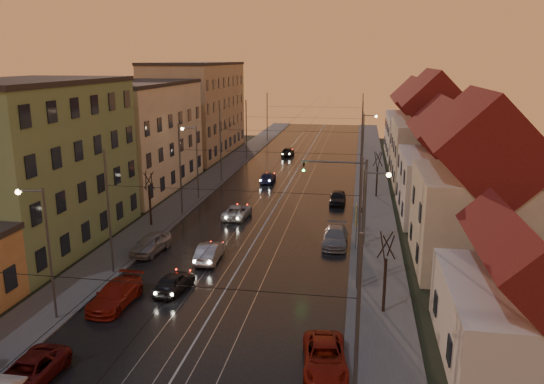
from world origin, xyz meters
The scene contains 46 objects.
ground centered at (0.00, 0.00, 0.00)m, with size 160.00×160.00×0.00m, color black.
road centered at (0.00, 40.00, 0.02)m, with size 16.00×120.00×0.04m, color black.
sidewalk_left centered at (-10.00, 40.00, 0.07)m, with size 4.00×120.00×0.15m, color #4C4C4C.
sidewalk_right centered at (10.00, 40.00, 0.07)m, with size 4.00×120.00×0.15m, color #4C4C4C.
tram_rail_0 centered at (-2.20, 40.00, 0.06)m, with size 0.06×120.00×0.03m, color gray.
tram_rail_1 centered at (-0.77, 40.00, 0.06)m, with size 0.06×120.00×0.03m, color gray.
tram_rail_2 centered at (0.77, 40.00, 0.06)m, with size 0.06×120.00×0.03m, color gray.
tram_rail_3 centered at (2.20, 40.00, 0.06)m, with size 0.06×120.00×0.03m, color gray.
apartment_left_1 centered at (-17.50, 14.00, 6.50)m, with size 10.00×18.00×13.00m, color #638856.
apartment_left_2 centered at (-17.50, 34.00, 6.00)m, with size 10.00×20.00×12.00m, color #BDB792.
apartment_left_3 centered at (-17.50, 58.00, 7.00)m, with size 10.00×24.00×14.00m, color #9E8266.
house_right_0 centered at (17.00, 2.00, 2.92)m, with size 8.16×10.20×5.80m.
house_right_1 centered at (17.00, 15.00, 5.45)m, with size 8.67×10.20×10.80m.
house_right_2 centered at (17.00, 28.00, 4.64)m, with size 9.18×12.24×9.20m.
house_right_3 centered at (17.00, 43.00, 5.80)m, with size 9.18×14.28×11.50m.
house_right_4 centered at (17.00, 61.00, 5.05)m, with size 9.18×16.32×10.00m.
catenary_pole_r_0 centered at (8.60, -6.00, 4.50)m, with size 0.16×0.16×9.00m, color #595B60.
catenary_pole_l_1 centered at (-8.60, 9.00, 4.50)m, with size 0.16×0.16×9.00m, color #595B60.
catenary_pole_r_1 centered at (8.60, 9.00, 4.50)m, with size 0.16×0.16×9.00m, color #595B60.
catenary_pole_l_2 centered at (-8.60, 24.00, 4.50)m, with size 0.16×0.16×9.00m, color #595B60.
catenary_pole_r_2 centered at (8.60, 24.00, 4.50)m, with size 0.16×0.16×9.00m, color #595B60.
catenary_pole_l_3 centered at (-8.60, 39.00, 4.50)m, with size 0.16×0.16×9.00m, color #595B60.
catenary_pole_r_3 centered at (8.60, 39.00, 4.50)m, with size 0.16×0.16×9.00m, color #595B60.
catenary_pole_l_4 centered at (-8.60, 54.00, 4.50)m, with size 0.16×0.16×9.00m, color #595B60.
catenary_pole_r_4 centered at (8.60, 54.00, 4.50)m, with size 0.16×0.16×9.00m, color #595B60.
catenary_pole_l_5 centered at (-8.60, 72.00, 4.50)m, with size 0.16×0.16×9.00m, color #595B60.
catenary_pole_r_5 centered at (8.60, 72.00, 4.50)m, with size 0.16×0.16×9.00m, color #595B60.
street_lamp_0 centered at (-9.10, 2.00, 4.89)m, with size 1.75×0.32×8.00m.
street_lamp_1 centered at (9.10, 10.00, 4.89)m, with size 1.75×0.32×8.00m.
street_lamp_2 centered at (-9.10, 30.00, 4.89)m, with size 1.75×0.32×8.00m.
street_lamp_3 centered at (9.10, 46.00, 4.89)m, with size 1.75×0.32×8.00m.
traffic_light_mast centered at (7.99, 18.00, 4.60)m, with size 5.30×0.32×7.20m.
bare_tree_0 centered at (-10.20, 20.00, 2.49)m, with size 1.09×1.09×5.11m.
bare_tree_1 centered at (10.20, 6.00, 2.49)m, with size 1.09×1.09×5.11m.
bare_tree_2 centered at (10.40, 34.00, 2.49)m, with size 1.09×1.09×5.11m.
driving_car_0 centered at (-3.31, 6.90, 0.66)m, with size 1.55×3.86×1.32m, color black.
driving_car_1 centered at (-2.51, 12.61, 0.70)m, with size 1.49×4.27×1.41m, color #AEAFB4.
driving_car_2 centered at (-2.99, 23.81, 0.64)m, with size 2.12×4.60×1.28m, color #B2B2B2.
driving_car_3 centered at (-2.73, 39.34, 0.61)m, with size 1.72×4.23×1.23m, color #181D48.
driving_car_4 centered at (-2.80, 57.82, 0.70)m, with size 1.66×4.12×1.41m, color black.
parked_left_1 centered at (-6.51, -4.09, 0.63)m, with size 2.10×4.55×1.26m, color #540E0E.
parked_left_2 centered at (-6.20, 4.37, 0.71)m, with size 1.99×4.89×1.42m, color maroon.
parked_left_3 centered at (-7.60, 13.55, 0.76)m, with size 1.79×4.45×1.52m, color #A3A4A9.
parked_right_0 centered at (7.13, -0.46, 0.64)m, with size 2.13×4.63×1.29m, color maroon.
parked_right_1 centered at (6.72, 17.70, 0.71)m, with size 1.98×4.87×1.41m, color gray.
parked_right_2 centered at (6.31, 30.52, 0.69)m, with size 1.64×4.06×1.38m, color black.
Camera 1 is at (8.43, -23.92, 14.92)m, focal length 35.00 mm.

